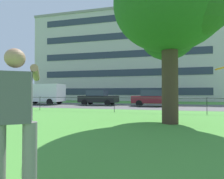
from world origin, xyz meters
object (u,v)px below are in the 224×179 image
at_px(frisbee, 224,67).
at_px(panel_van_left, 41,93).
at_px(apartment_building_background, 128,61).
at_px(tree_large_lawn, 173,10).
at_px(car_black_center, 98,98).
at_px(car_maroon_right, 153,98).
at_px(person_thrower, 15,120).

bearing_deg(frisbee, panel_van_left, 132.25).
bearing_deg(frisbee, apartment_building_background, 101.51).
height_order(tree_large_lawn, car_black_center, tree_large_lawn).
xyz_separation_m(car_black_center, car_maroon_right, (5.54, -0.29, 0.00)).
relative_size(tree_large_lawn, person_thrower, 3.99).
xyz_separation_m(panel_van_left, car_black_center, (6.59, 0.21, -0.49)).
relative_size(car_black_center, car_maroon_right, 1.01).
bearing_deg(car_maroon_right, person_thrower, -93.56).
height_order(frisbee, panel_van_left, panel_van_left).
relative_size(frisbee, car_black_center, 0.08).
height_order(frisbee, car_black_center, frisbee).
bearing_deg(tree_large_lawn, panel_van_left, 143.07).
height_order(panel_van_left, car_black_center, panel_van_left).
height_order(panel_van_left, car_maroon_right, panel_van_left).
xyz_separation_m(tree_large_lawn, apartment_building_background, (-6.49, 28.74, 2.92)).
bearing_deg(tree_large_lawn, car_maroon_right, 96.71).
bearing_deg(car_black_center, car_maroon_right, -2.99).
distance_m(frisbee, panel_van_left, 20.39).
relative_size(frisbee, panel_van_left, 0.06).
bearing_deg(frisbee, tree_large_lawn, 94.46).
distance_m(tree_large_lawn, frisbee, 6.01).
bearing_deg(apartment_building_background, car_maroon_right, -74.21).
relative_size(car_black_center, apartment_building_background, 0.12).
height_order(car_black_center, car_maroon_right, same).
distance_m(frisbee, car_black_center, 16.89).
distance_m(tree_large_lawn, panel_van_left, 17.03).
bearing_deg(car_black_center, frisbee, -65.07).
bearing_deg(frisbee, car_maroon_right, 95.95).
xyz_separation_m(frisbee, car_black_center, (-7.11, 15.29, -0.89)).
relative_size(person_thrower, car_maroon_right, 0.44).
xyz_separation_m(frisbee, panel_van_left, (-13.70, 15.09, -0.40)).
height_order(tree_large_lawn, apartment_building_background, apartment_building_background).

